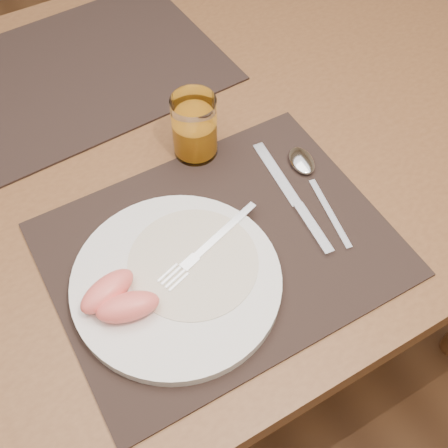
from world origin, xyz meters
TOP-DOWN VIEW (x-y plane):
  - ground at (0.00, 0.00)m, footprint 5.00×5.00m
  - table at (0.00, 0.00)m, footprint 1.40×0.90m
  - placemat_near at (0.01, -0.22)m, footprint 0.45×0.35m
  - placemat_far at (-0.01, 0.22)m, footprint 0.47×0.37m
  - plate at (-0.07, -0.24)m, footprint 0.27×0.27m
  - plate_dressing at (-0.04, -0.23)m, footprint 0.17×0.17m
  - fork at (-0.02, -0.22)m, footprint 0.17×0.07m
  - knife at (0.14, -0.21)m, footprint 0.04×0.22m
  - spoon at (0.19, -0.16)m, footprint 0.06×0.19m
  - juice_glass at (0.07, -0.05)m, footprint 0.07×0.07m
  - grapefruit_wedges at (-0.15, -0.24)m, footprint 0.10×0.09m

SIDE VIEW (x-z plane):
  - ground at x=0.00m, z-range 0.00..0.00m
  - table at x=0.00m, z-range 0.29..1.04m
  - placemat_near at x=0.01m, z-range 0.75..0.75m
  - placemat_far at x=-0.01m, z-range 0.75..0.75m
  - knife at x=0.14m, z-range 0.75..0.76m
  - spoon at x=0.19m, z-range 0.75..0.77m
  - plate at x=-0.07m, z-range 0.75..0.77m
  - plate_dressing at x=-0.04m, z-range 0.77..0.77m
  - fork at x=-0.02m, z-range 0.77..0.77m
  - grapefruit_wedges at x=-0.15m, z-range 0.77..0.80m
  - juice_glass at x=0.07m, z-range 0.75..0.85m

